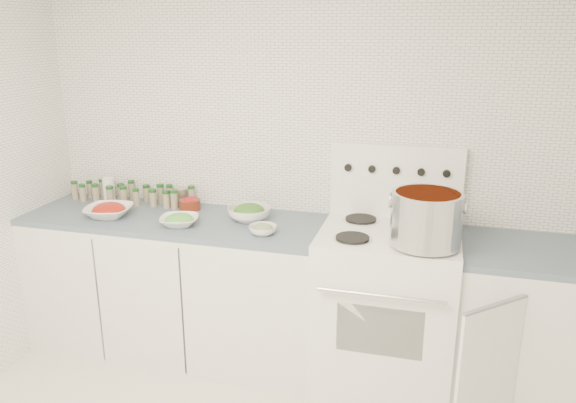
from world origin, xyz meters
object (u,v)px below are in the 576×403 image
object	(u,v)px
bowl_snowpea	(179,220)
stove	(386,303)
stock_pot	(426,216)
bowl_tomato	(109,211)

from	to	relation	value
bowl_snowpea	stove	bearing A→B (deg)	5.87
stock_pot	stove	bearing A→B (deg)	137.37
bowl_tomato	bowl_snowpea	world-z (taller)	bowl_tomato
stove	bowl_tomato	world-z (taller)	stove
bowl_tomato	bowl_snowpea	bearing A→B (deg)	-3.92
stock_pot	bowl_tomato	size ratio (longest dim) A/B	1.20
stock_pot	bowl_snowpea	distance (m)	1.41
stock_pot	bowl_tomato	bearing A→B (deg)	177.42
stove	stock_pot	world-z (taller)	stove
bowl_snowpea	bowl_tomato	bearing A→B (deg)	176.08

